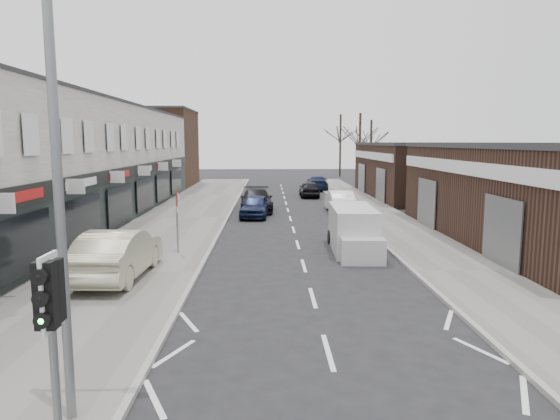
{
  "coord_description": "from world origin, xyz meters",
  "views": [
    {
      "loc": [
        -1.34,
        -8.79,
        4.75
      ],
      "look_at": [
        -0.99,
        6.95,
        2.6
      ],
      "focal_mm": 32.0,
      "sensor_mm": 36.0,
      "label": 1
    }
  ],
  "objects": [
    {
      "name": "white_van",
      "position": [
        2.33,
        12.5,
        0.92
      ],
      "size": [
        1.91,
        5.05,
        1.94
      ],
      "rotation": [
        0.0,
        0.0,
        -0.04
      ],
      "color": "silver",
      "rests_on": "ground"
    },
    {
      "name": "sedan_on_pavement",
      "position": [
        -6.52,
        8.04,
        0.97
      ],
      "size": [
        1.97,
        5.2,
        1.69
      ],
      "primitive_type": "imported",
      "rotation": [
        0.0,
        0.0,
        3.11
      ],
      "color": "#B2AD8E",
      "rests_on": "pavement_left"
    },
    {
      "name": "shop_terrace_left",
      "position": [
        -13.5,
        19.5,
        3.55
      ],
      "size": [
        8.0,
        41.0,
        7.1
      ],
      "primitive_type": "cube",
      "color": "silver",
      "rests_on": "ground"
    },
    {
      "name": "parked_car_left_b",
      "position": [
        -2.2,
        25.52,
        0.77
      ],
      "size": [
        2.37,
        5.41,
        1.55
      ],
      "primitive_type": "imported",
      "rotation": [
        0.0,
        0.0,
        0.04
      ],
      "color": "black",
      "rests_on": "ground"
    },
    {
      "name": "pavement_right",
      "position": [
        5.75,
        22.0,
        0.06
      ],
      "size": [
        3.5,
        64.0,
        0.12
      ],
      "primitive_type": "cube",
      "color": "slate",
      "rests_on": "ground"
    },
    {
      "name": "brick_block_far",
      "position": [
        -13.5,
        45.0,
        4.0
      ],
      "size": [
        8.0,
        10.0,
        8.0
      ],
      "primitive_type": "cube",
      "color": "#4D3221",
      "rests_on": "ground"
    },
    {
      "name": "right_unit_far",
      "position": [
        12.5,
        34.0,
        2.25
      ],
      "size": [
        10.0,
        16.0,
        4.5
      ],
      "primitive_type": "cube",
      "color": "#3A231A",
      "rests_on": "ground"
    },
    {
      "name": "parked_car_left_a",
      "position": [
        -2.2,
        22.67,
        0.71
      ],
      "size": [
        2.08,
        4.3,
        1.42
      ],
      "primitive_type": "imported",
      "rotation": [
        0.0,
        0.0,
        -0.1
      ],
      "color": "#121A38",
      "rests_on": "ground"
    },
    {
      "name": "traffic_light",
      "position": [
        -4.4,
        -2.02,
        2.41
      ],
      "size": [
        0.28,
        0.6,
        3.1
      ],
      "color": "slate",
      "rests_on": "pavement_left"
    },
    {
      "name": "pavement_left",
      "position": [
        -6.75,
        22.0,
        0.06
      ],
      "size": [
        5.5,
        64.0,
        0.12
      ],
      "primitive_type": "cube",
      "color": "slate",
      "rests_on": "ground"
    },
    {
      "name": "parked_car_right_c",
      "position": [
        3.5,
        40.71,
        0.71
      ],
      "size": [
        2.21,
        5.0,
        1.43
      ],
      "primitive_type": "imported",
      "rotation": [
        0.0,
        0.0,
        3.1
      ],
      "color": "#121C3A",
      "rests_on": "ground"
    },
    {
      "name": "tree_far_a",
      "position": [
        9.0,
        48.0,
        0.0
      ],
      "size": [
        3.6,
        3.6,
        8.0
      ],
      "primitive_type": null,
      "color": "#382D26",
      "rests_on": "ground"
    },
    {
      "name": "parked_car_right_b",
      "position": [
        2.2,
        34.37,
        0.69
      ],
      "size": [
        1.68,
        4.09,
        1.39
      ],
      "primitive_type": "imported",
      "rotation": [
        0.0,
        0.0,
        3.13
      ],
      "color": "black",
      "rests_on": "ground"
    },
    {
      "name": "tree_far_b",
      "position": [
        11.5,
        54.0,
        0.0
      ],
      "size": [
        3.6,
        3.6,
        7.5
      ],
      "primitive_type": null,
      "color": "#382D26",
      "rests_on": "ground"
    },
    {
      "name": "street_lamp",
      "position": [
        -4.53,
        -0.8,
        4.62
      ],
      "size": [
        2.23,
        0.22,
        8.0
      ],
      "color": "slate",
      "rests_on": "pavement_left"
    },
    {
      "name": "ground",
      "position": [
        0.0,
        0.0,
        0.0
      ],
      "size": [
        160.0,
        160.0,
        0.0
      ],
      "primitive_type": "plane",
      "color": "black",
      "rests_on": "ground"
    },
    {
      "name": "tree_far_c",
      "position": [
        8.5,
        60.0,
        0.0
      ],
      "size": [
        3.6,
        3.6,
        8.5
      ],
      "primitive_type": null,
      "color": "#382D26",
      "rests_on": "ground"
    },
    {
      "name": "warning_sign",
      "position": [
        -5.16,
        12.0,
        2.2
      ],
      "size": [
        0.12,
        0.8,
        2.7
      ],
      "color": "slate",
      "rests_on": "pavement_left"
    },
    {
      "name": "parked_car_right_a",
      "position": [
        3.5,
        25.0,
        0.74
      ],
      "size": [
        1.62,
        4.52,
        1.48
      ],
      "primitive_type": "imported",
      "rotation": [
        0.0,
        0.0,
        3.15
      ],
      "color": "white",
      "rests_on": "ground"
    }
  ]
}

